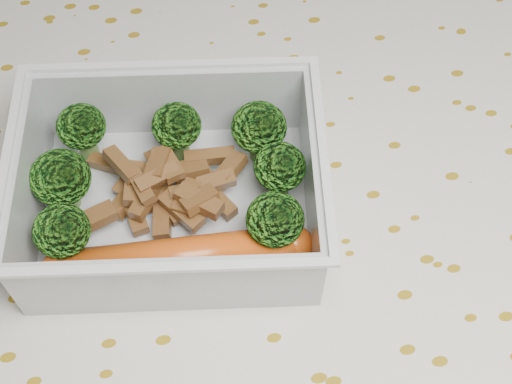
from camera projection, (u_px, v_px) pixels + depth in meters
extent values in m
cube|color=brown|center=(256.00, 226.00, 0.50)|extent=(1.40, 0.90, 0.04)
cube|color=silver|center=(256.00, 209.00, 0.48)|extent=(1.46, 0.96, 0.01)
cube|color=silver|center=(176.00, 212.00, 0.48)|extent=(0.20, 0.17, 0.00)
cube|color=silver|center=(173.00, 102.00, 0.49)|extent=(0.18, 0.03, 0.06)
cube|color=silver|center=(168.00, 284.00, 0.41)|extent=(0.18, 0.03, 0.06)
cube|color=silver|center=(312.00, 181.00, 0.45)|extent=(0.03, 0.13, 0.06)
cube|color=silver|center=(28.00, 190.00, 0.45)|extent=(0.03, 0.13, 0.06)
cube|color=silver|center=(169.00, 65.00, 0.46)|extent=(0.19, 0.04, 0.00)
cube|color=silver|center=(161.00, 268.00, 0.38)|extent=(0.19, 0.04, 0.00)
cube|color=silver|center=(323.00, 152.00, 0.42)|extent=(0.03, 0.14, 0.00)
cube|color=silver|center=(6.00, 162.00, 0.42)|extent=(0.03, 0.14, 0.00)
cylinder|color=#608C3F|center=(88.00, 146.00, 0.49)|extent=(0.01, 0.01, 0.02)
ellipsoid|color=#3C8B1E|center=(81.00, 126.00, 0.47)|extent=(0.03, 0.03, 0.03)
cylinder|color=#608C3F|center=(180.00, 146.00, 0.49)|extent=(0.01, 0.01, 0.02)
ellipsoid|color=#3C8B1E|center=(177.00, 126.00, 0.47)|extent=(0.03, 0.03, 0.03)
cylinder|color=#608C3F|center=(259.00, 147.00, 0.49)|extent=(0.01, 0.01, 0.02)
ellipsoid|color=#3C8B1E|center=(259.00, 127.00, 0.47)|extent=(0.04, 0.04, 0.03)
cylinder|color=#608C3F|center=(69.00, 196.00, 0.47)|extent=(0.01, 0.01, 0.02)
ellipsoid|color=#3C8B1E|center=(60.00, 178.00, 0.45)|extent=(0.04, 0.04, 0.03)
cylinder|color=#608C3F|center=(279.00, 186.00, 0.47)|extent=(0.01, 0.01, 0.02)
ellipsoid|color=#3C8B1E|center=(280.00, 167.00, 0.45)|extent=(0.03, 0.03, 0.03)
cylinder|color=#608C3F|center=(70.00, 248.00, 0.45)|extent=(0.01, 0.01, 0.02)
ellipsoid|color=#3C8B1E|center=(62.00, 231.00, 0.43)|extent=(0.04, 0.04, 0.03)
cylinder|color=#608C3F|center=(274.00, 237.00, 0.45)|extent=(0.01, 0.01, 0.02)
ellipsoid|color=#3C8B1E|center=(275.00, 219.00, 0.43)|extent=(0.04, 0.04, 0.03)
cube|color=brown|center=(157.00, 199.00, 0.47)|extent=(0.03, 0.02, 0.01)
cube|color=brown|center=(142.00, 186.00, 0.46)|extent=(0.02, 0.03, 0.01)
cube|color=brown|center=(121.00, 164.00, 0.46)|extent=(0.02, 0.03, 0.01)
cube|color=brown|center=(210.00, 157.00, 0.48)|extent=(0.03, 0.01, 0.01)
cube|color=brown|center=(158.00, 166.00, 0.48)|extent=(0.02, 0.03, 0.01)
cube|color=brown|center=(192.00, 191.00, 0.46)|extent=(0.03, 0.01, 0.01)
cube|color=brown|center=(199.00, 201.00, 0.45)|extent=(0.03, 0.03, 0.01)
cube|color=brown|center=(128.00, 197.00, 0.47)|extent=(0.03, 0.03, 0.01)
cube|color=brown|center=(158.00, 178.00, 0.46)|extent=(0.03, 0.02, 0.01)
cube|color=brown|center=(191.00, 170.00, 0.47)|extent=(0.02, 0.02, 0.01)
cube|color=brown|center=(135.00, 183.00, 0.47)|extent=(0.02, 0.03, 0.01)
cube|color=brown|center=(187.00, 198.00, 0.46)|extent=(0.02, 0.03, 0.01)
cube|color=brown|center=(231.00, 168.00, 0.47)|extent=(0.03, 0.03, 0.01)
cube|color=brown|center=(219.00, 201.00, 0.47)|extent=(0.02, 0.03, 0.01)
cube|color=brown|center=(200.00, 200.00, 0.45)|extent=(0.03, 0.02, 0.01)
cube|color=brown|center=(99.00, 216.00, 0.45)|extent=(0.02, 0.02, 0.01)
cube|color=brown|center=(206.00, 179.00, 0.48)|extent=(0.03, 0.03, 0.01)
cube|color=brown|center=(182.00, 210.00, 0.46)|extent=(0.03, 0.03, 0.01)
cube|color=brown|center=(146.00, 198.00, 0.46)|extent=(0.03, 0.03, 0.01)
cube|color=brown|center=(132.00, 194.00, 0.47)|extent=(0.03, 0.03, 0.01)
cube|color=brown|center=(159.00, 165.00, 0.46)|extent=(0.02, 0.03, 0.01)
cube|color=brown|center=(162.00, 215.00, 0.46)|extent=(0.02, 0.03, 0.01)
cube|color=brown|center=(191.00, 207.00, 0.47)|extent=(0.03, 0.02, 0.01)
cube|color=brown|center=(137.00, 219.00, 0.46)|extent=(0.01, 0.02, 0.01)
cube|color=brown|center=(106.00, 163.00, 0.49)|extent=(0.02, 0.02, 0.01)
cube|color=brown|center=(216.00, 182.00, 0.47)|extent=(0.03, 0.01, 0.01)
cube|color=brown|center=(168.00, 164.00, 0.46)|extent=(0.02, 0.03, 0.01)
cylinder|color=#C24A11|center=(179.00, 258.00, 0.44)|extent=(0.15, 0.04, 0.03)
sphere|color=#C24A11|center=(294.00, 245.00, 0.45)|extent=(0.03, 0.03, 0.03)
sphere|color=#C24A11|center=(61.00, 271.00, 0.44)|extent=(0.03, 0.03, 0.03)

